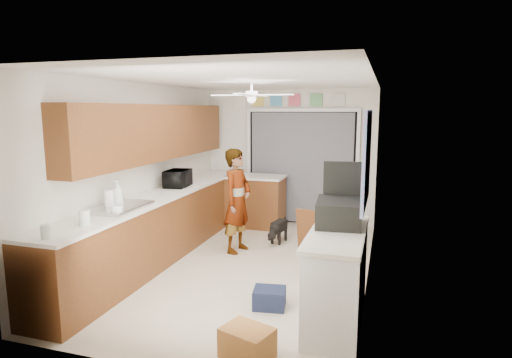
# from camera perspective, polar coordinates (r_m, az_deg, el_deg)

# --- Properties ---
(floor) EXTENTS (5.00, 5.00, 0.00)m
(floor) POSITION_cam_1_polar(r_m,az_deg,el_deg) (6.02, -1.15, -11.47)
(floor) COLOR #C1B69B
(floor) RESTS_ON ground
(ceiling) EXTENTS (5.00, 5.00, 0.00)m
(ceiling) POSITION_cam_1_polar(r_m,az_deg,el_deg) (5.64, -1.23, 13.03)
(ceiling) COLOR white
(ceiling) RESTS_ON ground
(wall_back) EXTENTS (3.20, 0.00, 3.20)m
(wall_back) POSITION_cam_1_polar(r_m,az_deg,el_deg) (8.09, 4.39, 2.98)
(wall_back) COLOR silver
(wall_back) RESTS_ON ground
(wall_front) EXTENTS (3.20, 0.00, 3.20)m
(wall_front) POSITION_cam_1_polar(r_m,az_deg,el_deg) (3.46, -14.37, -5.74)
(wall_front) COLOR silver
(wall_front) RESTS_ON ground
(wall_left) EXTENTS (0.00, 5.00, 5.00)m
(wall_left) POSITION_cam_1_polar(r_m,az_deg,el_deg) (6.38, -14.97, 1.02)
(wall_left) COLOR silver
(wall_left) RESTS_ON ground
(wall_right) EXTENTS (0.00, 5.00, 5.00)m
(wall_right) POSITION_cam_1_polar(r_m,az_deg,el_deg) (5.42, 15.10, -0.40)
(wall_right) COLOR silver
(wall_right) RESTS_ON ground
(left_base_cabinets) EXTENTS (0.60, 4.80, 0.90)m
(left_base_cabinets) POSITION_cam_1_polar(r_m,az_deg,el_deg) (6.38, -12.37, -6.21)
(left_base_cabinets) COLOR brown
(left_base_cabinets) RESTS_ON floor
(left_countertop) EXTENTS (0.62, 4.80, 0.04)m
(left_countertop) POSITION_cam_1_polar(r_m,az_deg,el_deg) (6.27, -12.44, -2.08)
(left_countertop) COLOR white
(left_countertop) RESTS_ON left_base_cabinets
(upper_cabinets) EXTENTS (0.32, 4.00, 0.80)m
(upper_cabinets) POSITION_cam_1_polar(r_m,az_deg,el_deg) (6.41, -13.01, 6.08)
(upper_cabinets) COLOR brown
(upper_cabinets) RESTS_ON wall_left
(sink_basin) EXTENTS (0.50, 0.76, 0.06)m
(sink_basin) POSITION_cam_1_polar(r_m,az_deg,el_deg) (5.44, -17.64, -3.65)
(sink_basin) COLOR silver
(sink_basin) RESTS_ON left_countertop
(faucet) EXTENTS (0.03, 0.03, 0.22)m
(faucet) POSITION_cam_1_polar(r_m,az_deg,el_deg) (5.53, -19.31, -2.52)
(faucet) COLOR silver
(faucet) RESTS_ON left_countertop
(peninsula_base) EXTENTS (1.00, 0.60, 0.90)m
(peninsula_base) POSITION_cam_1_polar(r_m,az_deg,el_deg) (7.87, -0.05, -3.08)
(peninsula_base) COLOR brown
(peninsula_base) RESTS_ON floor
(peninsula_top) EXTENTS (1.04, 0.64, 0.04)m
(peninsula_top) POSITION_cam_1_polar(r_m,az_deg,el_deg) (7.78, -0.05, 0.31)
(peninsula_top) COLOR white
(peninsula_top) RESTS_ON peninsula_base
(back_opening_recess) EXTENTS (2.00, 0.06, 2.10)m
(back_opening_recess) POSITION_cam_1_polar(r_m,az_deg,el_deg) (8.03, 6.07, 1.48)
(back_opening_recess) COLOR black
(back_opening_recess) RESTS_ON wall_back
(curtain_panel) EXTENTS (1.90, 0.03, 2.05)m
(curtain_panel) POSITION_cam_1_polar(r_m,az_deg,el_deg) (7.99, 6.01, 1.44)
(curtain_panel) COLOR slate
(curtain_panel) RESTS_ON wall_back
(door_trim_left) EXTENTS (0.06, 0.04, 2.10)m
(door_trim_left) POSITION_cam_1_polar(r_m,az_deg,el_deg) (8.26, -0.94, 1.74)
(door_trim_left) COLOR white
(door_trim_left) RESTS_ON wall_back
(door_trim_right) EXTENTS (0.06, 0.04, 2.10)m
(door_trim_right) POSITION_cam_1_polar(r_m,az_deg,el_deg) (7.87, 13.33, 1.12)
(door_trim_right) COLOR white
(door_trim_right) RESTS_ON wall_back
(door_trim_head) EXTENTS (2.10, 0.04, 0.06)m
(door_trim_head) POSITION_cam_1_polar(r_m,az_deg,el_deg) (7.93, 6.16, 9.13)
(door_trim_head) COLOR white
(door_trim_head) RESTS_ON wall_back
(header_frame_0) EXTENTS (0.22, 0.02, 0.22)m
(header_frame_0) POSITION_cam_1_polar(r_m,az_deg,el_deg) (8.16, 0.26, 10.45)
(header_frame_0) COLOR gold
(header_frame_0) RESTS_ON wall_back
(header_frame_1) EXTENTS (0.22, 0.02, 0.22)m
(header_frame_1) POSITION_cam_1_polar(r_m,az_deg,el_deg) (8.07, 2.68, 10.45)
(header_frame_1) COLOR #4A95C5
(header_frame_1) RESTS_ON wall_back
(header_frame_2) EXTENTS (0.22, 0.02, 0.22)m
(header_frame_2) POSITION_cam_1_polar(r_m,az_deg,el_deg) (7.99, 5.15, 10.44)
(header_frame_2) COLOR #CE4D63
(header_frame_2) RESTS_ON wall_back
(header_frame_3) EXTENTS (0.22, 0.02, 0.22)m
(header_frame_3) POSITION_cam_1_polar(r_m,az_deg,el_deg) (7.92, 8.03, 10.40)
(header_frame_3) COLOR #60A869
(header_frame_3) RESTS_ON wall_back
(header_frame_4) EXTENTS (0.22, 0.02, 0.22)m
(header_frame_4) POSITION_cam_1_polar(r_m,az_deg,el_deg) (7.86, 10.96, 10.33)
(header_frame_4) COLOR silver
(header_frame_4) RESTS_ON wall_back
(route66_sign) EXTENTS (0.22, 0.02, 0.26)m
(route66_sign) POSITION_cam_1_polar(r_m,az_deg,el_deg) (8.27, -2.10, 10.43)
(route66_sign) COLOR silver
(route66_sign) RESTS_ON wall_back
(right_counter_base) EXTENTS (0.50, 1.40, 0.90)m
(right_counter_base) POSITION_cam_1_polar(r_m,az_deg,el_deg) (4.49, 10.79, -12.88)
(right_counter_base) COLOR white
(right_counter_base) RESTS_ON floor
(right_counter_top) EXTENTS (0.54, 1.44, 0.04)m
(right_counter_top) POSITION_cam_1_polar(r_m,az_deg,el_deg) (4.33, 10.84, -7.10)
(right_counter_top) COLOR white
(right_counter_top) RESTS_ON right_counter_base
(abstract_painting) EXTENTS (0.03, 1.15, 0.95)m
(abstract_painting) POSITION_cam_1_polar(r_m,az_deg,el_deg) (4.37, 14.55, 2.68)
(abstract_painting) COLOR #DE52C2
(abstract_painting) RESTS_ON wall_right
(ceiling_fan) EXTENTS (1.14, 1.14, 0.24)m
(ceiling_fan) POSITION_cam_1_polar(r_m,az_deg,el_deg) (5.82, -0.59, 11.14)
(ceiling_fan) COLOR white
(ceiling_fan) RESTS_ON ceiling
(microwave) EXTENTS (0.37, 0.51, 0.26)m
(microwave) POSITION_cam_1_polar(r_m,az_deg,el_deg) (6.74, -10.40, 0.07)
(microwave) COLOR black
(microwave) RESTS_ON left_countertop
(soap_bottle) EXTENTS (0.17, 0.17, 0.34)m
(soap_bottle) POSITION_cam_1_polar(r_m,az_deg,el_deg) (5.50, -17.95, -1.87)
(soap_bottle) COLOR silver
(soap_bottle) RESTS_ON left_countertop
(cup) EXTENTS (0.15, 0.15, 0.10)m
(cup) POSITION_cam_1_polar(r_m,az_deg,el_deg) (5.16, -18.08, -3.94)
(cup) COLOR white
(cup) RESTS_ON left_countertop
(jar_a) EXTENTS (0.14, 0.14, 0.16)m
(jar_a) POSITION_cam_1_polar(r_m,az_deg,el_deg) (4.80, -21.90, -4.79)
(jar_a) COLOR silver
(jar_a) RESTS_ON left_countertop
(jar_b) EXTENTS (0.12, 0.12, 0.13)m
(jar_b) POSITION_cam_1_polar(r_m,az_deg,el_deg) (4.45, -26.26, -6.32)
(jar_b) COLOR silver
(jar_b) RESTS_ON left_countertop
(paper_towel_roll) EXTENTS (0.12, 0.12, 0.24)m
(paper_towel_roll) POSITION_cam_1_polar(r_m,az_deg,el_deg) (5.42, -19.00, -2.63)
(paper_towel_roll) COLOR white
(paper_towel_roll) RESTS_ON left_countertop
(suitcase) EXTENTS (0.51, 0.64, 0.26)m
(suitcase) POSITION_cam_1_polar(r_m,az_deg,el_deg) (4.54, 11.00, -4.40)
(suitcase) COLOR black
(suitcase) RESTS_ON right_counter_top
(suitcase_rim) EXTENTS (0.49, 0.62, 0.02)m
(suitcase_rim) POSITION_cam_1_polar(r_m,az_deg,el_deg) (4.57, 10.96, -5.74)
(suitcase_rim) COLOR yellow
(suitcase_rim) RESTS_ON suitcase
(suitcase_lid) EXTENTS (0.42, 0.07, 0.50)m
(suitcase_lid) POSITION_cam_1_polar(r_m,az_deg,el_deg) (4.77, 11.48, -0.68)
(suitcase_lid) COLOR black
(suitcase_lid) RESTS_ON suitcase
(cardboard_box) EXTENTS (0.50, 0.43, 0.26)m
(cardboard_box) POSITION_cam_1_polar(r_m,az_deg,el_deg) (3.96, -1.18, -20.99)
(cardboard_box) COLOR #B77839
(cardboard_box) RESTS_ON floor
(navy_crate) EXTENTS (0.38, 0.33, 0.21)m
(navy_crate) POSITION_cam_1_polar(r_m,az_deg,el_deg) (4.82, 1.80, -15.58)
(navy_crate) COLOR black
(navy_crate) RESTS_ON floor
(cabinet_door_panel) EXTENTS (0.47, 0.24, 0.66)m
(cabinet_door_panel) POSITION_cam_1_polar(r_m,az_deg,el_deg) (6.52, 7.37, -6.80)
(cabinet_door_panel) COLOR brown
(cabinet_door_panel) RESTS_ON floor
(man) EXTENTS (0.48, 0.63, 1.56)m
(man) POSITION_cam_1_polar(r_m,az_deg,el_deg) (6.40, -2.50, -2.91)
(man) COLOR white
(man) RESTS_ON floor
(dog) EXTENTS (0.30, 0.54, 0.40)m
(dog) POSITION_cam_1_polar(r_m,az_deg,el_deg) (6.97, 3.09, -6.84)
(dog) COLOR black
(dog) RESTS_ON floor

